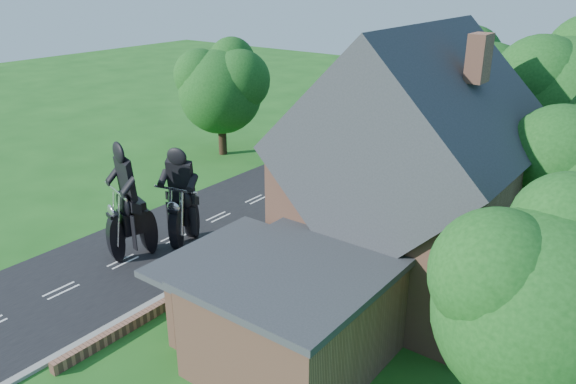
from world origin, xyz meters
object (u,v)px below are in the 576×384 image
Objects in this scene: motorcycle_lead at (184,230)px; motorcycle_follow at (133,240)px; garden_wall at (271,244)px; house at (411,182)px; annex at (292,314)px.

motorcycle_lead is 2.42m from motorcycle_follow.
house reaches higher than garden_wall.
motorcycle_follow is (-0.86, -2.26, 0.09)m from motorcycle_lead.
garden_wall is 14.51× the size of motorcycle_lead.
annex is (5.57, -5.80, 1.57)m from garden_wall.
motorcycle_follow is (-10.52, -5.35, -3.54)m from house.
annex is (-0.62, -6.80, -2.58)m from house.
motorcycle_follow is at bearing 171.66° from annex.
garden_wall is 12.80× the size of motorcycle_follow.
annex is 9.82m from motorcycle_lead.
house is at bearing 9.17° from garden_wall.
house reaches higher than motorcycle_follow.
motorcycle_follow is (-4.32, -4.35, 0.60)m from garden_wall.
house is 5.96× the size of motorcycle_follow.
house is 7.30m from annex.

